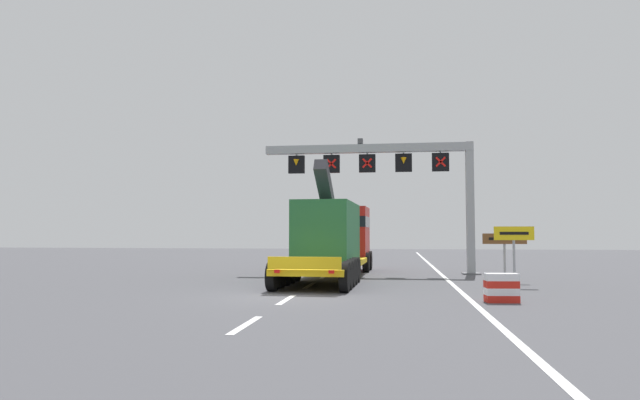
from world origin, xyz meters
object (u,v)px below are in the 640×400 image
(overhead_lane_gantry, at_px, (393,168))
(heavy_haul_truck_yellow, at_px, (335,236))
(exit_sign_yellow, at_px, (514,241))
(crash_barrier_striped, at_px, (501,288))
(tourist_info_sign_brown, at_px, (505,244))

(overhead_lane_gantry, distance_m, heavy_haul_truck_yellow, 5.18)
(overhead_lane_gantry, height_order, heavy_haul_truck_yellow, overhead_lane_gantry)
(overhead_lane_gantry, relative_size, heavy_haul_truck_yellow, 0.81)
(exit_sign_yellow, xyz_separation_m, crash_barrier_striped, (-1.49, -5.23, -1.41))
(overhead_lane_gantry, relative_size, tourist_info_sign_brown, 5.35)
(overhead_lane_gantry, distance_m, exit_sign_yellow, 9.00)
(heavy_haul_truck_yellow, xyz_separation_m, exit_sign_yellow, (7.74, -4.34, -0.13))
(tourist_info_sign_brown, relative_size, crash_barrier_striped, 2.05)
(exit_sign_yellow, relative_size, crash_barrier_striped, 2.33)
(exit_sign_yellow, height_order, crash_barrier_striped, exit_sign_yellow)
(crash_barrier_striped, bearing_deg, exit_sign_yellow, 74.13)
(heavy_haul_truck_yellow, relative_size, tourist_info_sign_brown, 6.59)
(exit_sign_yellow, height_order, tourist_info_sign_brown, exit_sign_yellow)
(tourist_info_sign_brown, bearing_deg, exit_sign_yellow, -89.84)
(exit_sign_yellow, bearing_deg, tourist_info_sign_brown, 90.16)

